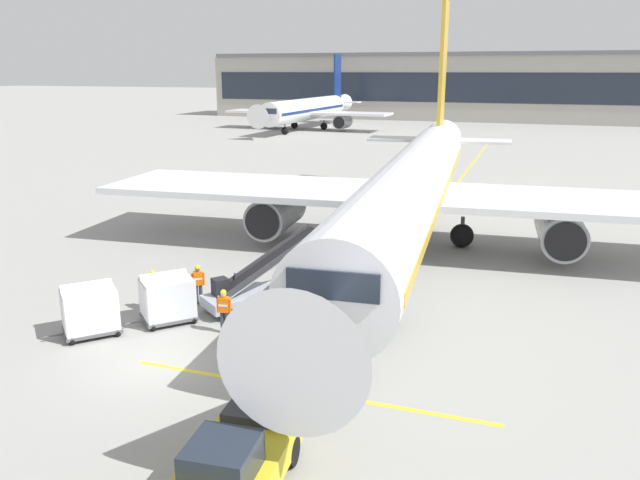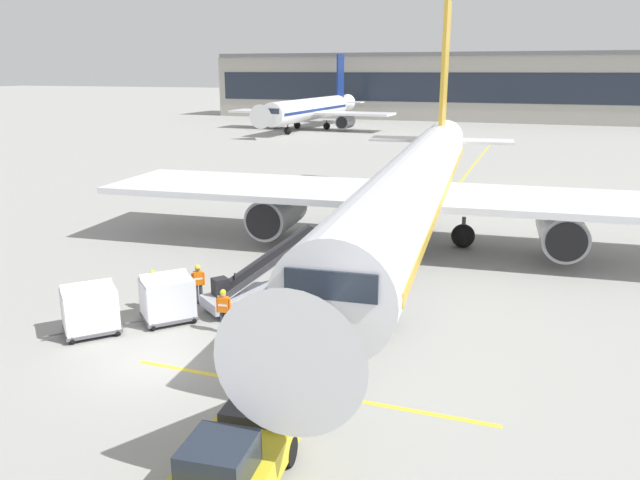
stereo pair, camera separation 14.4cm
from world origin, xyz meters
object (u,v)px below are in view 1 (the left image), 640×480
(distant_airplane, at_px, (307,110))
(ground_crew_by_carts, at_px, (154,288))
(parked_airplane, at_px, (413,186))
(baggage_cart_lead, at_px, (167,297))
(belt_loader, at_px, (250,288))
(pushback_tug, at_px, (235,464))
(ground_crew_by_loader, at_px, (224,308))
(safety_cone_engine_keepout, at_px, (312,239))
(baggage_cart_second, at_px, (90,309))
(ground_crew_marshaller, at_px, (198,282))

(distant_airplane, bearing_deg, ground_crew_by_carts, -74.08)
(parked_airplane, height_order, baggage_cart_lead, parked_airplane)
(parked_airplane, distance_m, distant_airplane, 71.92)
(belt_loader, height_order, pushback_tug, belt_loader)
(baggage_cart_lead, height_order, pushback_tug, baggage_cart_lead)
(ground_crew_by_loader, relative_size, safety_cone_engine_keepout, 2.38)
(baggage_cart_second, xyz_separation_m, ground_crew_marshaller, (2.26, 4.09, -0.00))
(baggage_cart_second, xyz_separation_m, safety_cone_engine_keepout, (3.69, 14.37, -0.64))
(baggage_cart_lead, xyz_separation_m, pushback_tug, (7.30, -8.56, -0.17))
(pushback_tug, xyz_separation_m, distant_airplane, (-30.71, 87.34, 2.43))
(parked_airplane, relative_size, distant_airplane, 1.21)
(baggage_cart_second, bearing_deg, baggage_cart_lead, 44.43)
(baggage_cart_second, relative_size, pushback_tug, 0.56)
(belt_loader, relative_size, pushback_tug, 1.08)
(baggage_cart_second, relative_size, distant_airplane, 0.07)
(pushback_tug, bearing_deg, baggage_cart_lead, 130.42)
(baggage_cart_lead, height_order, baggage_cart_second, same)
(parked_airplane, distance_m, safety_cone_engine_keepout, 6.39)
(pushback_tug, relative_size, safety_cone_engine_keepout, 6.23)
(ground_crew_by_carts, distance_m, distant_airplane, 81.12)
(ground_crew_by_loader, distance_m, distant_airplane, 83.30)
(belt_loader, distance_m, baggage_cart_second, 6.33)
(baggage_cart_lead, bearing_deg, ground_crew_by_carts, 145.54)
(pushback_tug, distance_m, safety_cone_engine_keepout, 21.67)
(pushback_tug, distance_m, distant_airplane, 92.62)
(ground_crew_by_carts, height_order, ground_crew_marshaller, same)
(baggage_cart_lead, relative_size, safety_cone_engine_keepout, 3.48)
(safety_cone_engine_keepout, bearing_deg, distant_airplane, 110.65)
(ground_crew_by_carts, bearing_deg, baggage_cart_lead, -34.46)
(parked_airplane, relative_size, pushback_tug, 9.86)
(ground_crew_by_loader, height_order, distant_airplane, distant_airplane)
(ground_crew_by_loader, height_order, safety_cone_engine_keepout, ground_crew_by_loader)
(baggage_cart_second, bearing_deg, safety_cone_engine_keepout, 75.58)
(baggage_cart_lead, distance_m, safety_cone_engine_keepout, 12.46)
(belt_loader, xyz_separation_m, distant_airplane, (-25.87, 76.39, 2.37))
(ground_crew_marshaller, bearing_deg, ground_crew_by_carts, -137.34)
(belt_loader, relative_size, ground_crew_by_loader, 2.84)
(distant_airplane, bearing_deg, ground_crew_by_loader, -71.75)
(parked_airplane, bearing_deg, distant_airplane, 115.04)
(pushback_tug, relative_size, distant_airplane, 0.12)
(baggage_cart_second, bearing_deg, pushback_tug, -34.91)
(parked_airplane, height_order, ground_crew_by_loader, parked_airplane)
(pushback_tug, xyz_separation_m, safety_cone_engine_keepout, (-5.67, 20.91, -0.47))
(baggage_cart_lead, bearing_deg, ground_crew_marshaller, 84.60)
(pushback_tug, bearing_deg, parked_airplane, 90.68)
(parked_airplane, distance_m, ground_crew_by_loader, 14.81)
(baggage_cart_lead, xyz_separation_m, distant_airplane, (-23.41, 78.78, 2.25))
(pushback_tug, bearing_deg, belt_loader, 113.81)
(ground_crew_by_carts, height_order, distant_airplane, distant_airplane)
(parked_airplane, xyz_separation_m, belt_loader, (-4.57, -11.24, -2.62))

